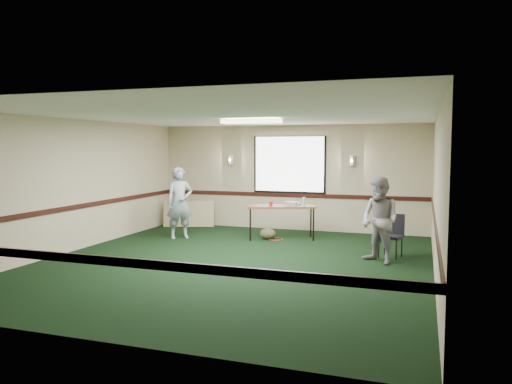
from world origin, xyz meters
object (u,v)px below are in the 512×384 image
(folding_table, at_px, (281,208))
(person_right, at_px, (380,220))
(person_left, at_px, (180,203))
(conference_chair, at_px, (392,232))
(projector, at_px, (291,203))

(folding_table, xyz_separation_m, person_right, (2.38, -1.79, 0.07))
(person_right, bearing_deg, folding_table, -178.33)
(folding_table, xyz_separation_m, person_left, (-2.28, -0.67, 0.11))
(folding_table, distance_m, conference_chair, 2.81)
(conference_chair, bearing_deg, person_left, -170.56)
(projector, distance_m, conference_chair, 2.68)
(projector, bearing_deg, person_left, -160.74)
(person_left, relative_size, person_right, 1.05)
(folding_table, relative_size, person_left, 1.01)
(folding_table, height_order, projector, projector)
(person_right, bearing_deg, conference_chair, 113.09)
(projector, distance_m, person_right, 2.88)
(folding_table, height_order, conference_chair, conference_chair)
(conference_chair, distance_m, person_right, 0.75)
(conference_chair, bearing_deg, person_right, -90.61)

